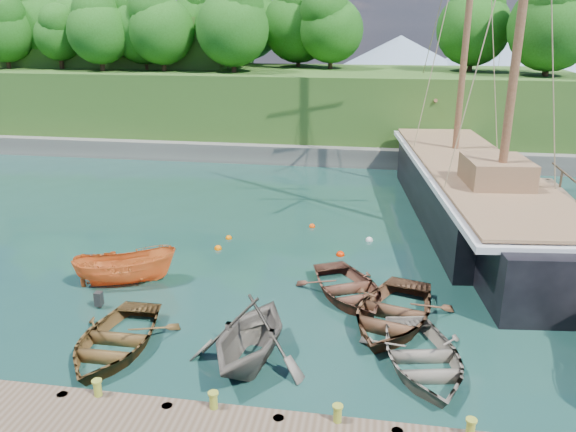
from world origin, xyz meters
name	(u,v)px	position (x,y,z in m)	size (l,w,h in m)	color
ground	(288,327)	(0.00, 0.00, 0.00)	(160.00, 160.00, 0.00)	#123227
bollard_0	(101,415)	(-4.00, -5.10, 0.00)	(0.26, 0.26, 0.45)	olive
bollard_1	(215,428)	(-1.00, -5.10, 0.00)	(0.26, 0.26, 0.45)	olive
rowboat_0	(115,350)	(-5.02, -2.18, 0.00)	(3.21, 4.49, 0.93)	#50381A
rowboat_1	(250,362)	(-0.78, -2.18, 0.00)	(3.57, 4.13, 2.18)	#5E574F
rowboat_2	(391,323)	(3.35, 0.83, 0.00)	(3.57, 5.00, 1.04)	#4D301E
rowboat_3	(422,368)	(4.19, -1.65, 0.00)	(3.20, 4.48, 0.93)	#655E53
rowboat_4	(348,297)	(1.82, 2.50, 0.00)	(3.13, 4.38, 0.91)	#512F22
motorboat_orange	(127,283)	(-6.66, 2.25, 0.00)	(1.45, 3.85, 1.49)	orange
schooner	(471,196)	(7.39, 12.33, 1.18)	(7.55, 28.73, 21.28)	black
mooring_buoy_0	(156,264)	(-6.25, 4.16, 0.00)	(0.34, 0.34, 0.34)	silver
mooring_buoy_1	(218,249)	(-4.16, 6.18, 0.00)	(0.33, 0.33, 0.33)	#E06200
mooring_buoy_2	(340,255)	(1.24, 6.35, 0.00)	(0.36, 0.36, 0.36)	red
mooring_buoy_3	(369,241)	(2.42, 8.29, 0.00)	(0.34, 0.34, 0.34)	silver
mooring_buoy_4	(229,239)	(-4.03, 7.51, 0.00)	(0.29, 0.29, 0.29)	#E46500
mooring_buoy_5	(312,227)	(-0.40, 9.72, 0.00)	(0.30, 0.30, 0.30)	#E74306
headland	(199,73)	(-12.88, 31.36, 5.54)	(51.00, 19.31, 12.90)	#474744
distant_ridge	(395,61)	(4.30, 70.00, 4.35)	(117.00, 40.00, 10.00)	#728CA5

